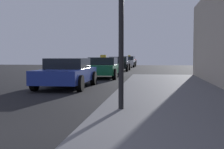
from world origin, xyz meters
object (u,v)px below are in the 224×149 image
car_green (103,67)px  car_red (129,60)px  car_white (128,62)px  car_blue (67,73)px  car_black (119,64)px

car_green → car_red: same height
car_white → car_red: bearing=-87.0°
car_blue → car_red: bearing=-90.4°
car_blue → car_black: bearing=-92.3°
car_green → car_red: (-0.40, 26.87, -0.00)m
car_black → car_white: bearing=-90.3°
car_blue → car_red: 32.90m
car_black → car_white: same height
car_white → car_black: bearing=89.7°
car_blue → car_green: size_ratio=1.00×
car_green → car_black: car_green is taller
car_white → car_red: car_red is taller
car_black → car_red: 17.96m
car_red → car_green: bearing=90.8°
car_blue → car_red: car_red is taller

